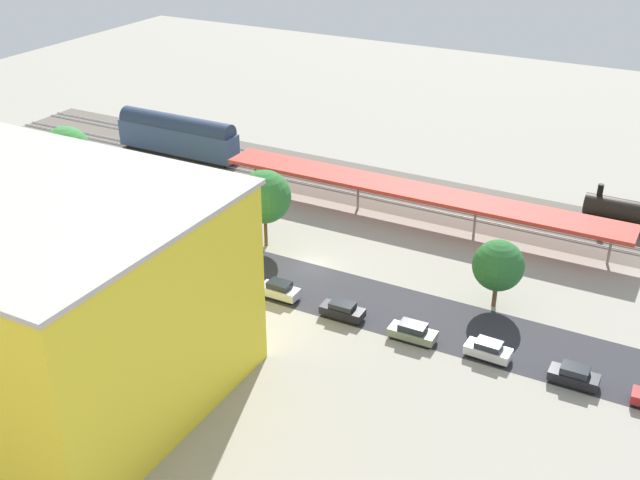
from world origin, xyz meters
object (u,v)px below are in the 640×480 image
object	(u,v)px
parked_car_1	(574,376)
parked_car_2	(488,351)
parked_car_4	(342,311)
street_tree_1	(209,196)
traffic_light	(102,179)
platform_canopy_near	(415,191)
parked_car_3	(412,333)
box_truck_0	(95,246)
street_tree_0	(221,195)
street_tree_4	(264,197)
street_tree_5	(498,265)
street_tree_2	(66,151)
street_tree_3	(189,192)
parked_car_5	(280,291)
freight_coach_far	(177,135)

from	to	relation	value
parked_car_1	parked_car_2	distance (m)	7.53
parked_car_4	street_tree_1	size ratio (longest dim) A/B	0.58
traffic_light	parked_car_4	bearing A→B (deg)	167.24
platform_canopy_near	traffic_light	size ratio (longest dim) A/B	8.50
parked_car_3	box_truck_0	world-z (taller)	box_truck_0
street_tree_0	street_tree_4	distance (m)	5.52
platform_canopy_near	street_tree_5	bearing A→B (deg)	135.05
street_tree_1	street_tree_4	distance (m)	7.26
parked_car_2	traffic_light	size ratio (longest dim) A/B	0.69
parked_car_1	street_tree_2	world-z (taller)	street_tree_2
street_tree_3	street_tree_4	size ratio (longest dim) A/B	0.82
parked_car_5	street_tree_4	size ratio (longest dim) A/B	0.45
parked_car_3	street_tree_5	xyz separation A→B (m)	(-4.88, -9.39, 3.78)
street_tree_2	street_tree_1	bearing A→B (deg)	178.79
freight_coach_far	traffic_light	distance (m)	19.60
street_tree_2	box_truck_0	bearing A→B (deg)	141.95
parked_car_3	street_tree_5	distance (m)	11.24
parked_car_4	street_tree_3	world-z (taller)	street_tree_3
platform_canopy_near	freight_coach_far	xyz separation A→B (m)	(38.94, -4.43, -0.69)
platform_canopy_near	street_tree_3	size ratio (longest dim) A/B	6.77
parked_car_3	street_tree_4	bearing A→B (deg)	-23.93
parked_car_5	box_truck_0	bearing A→B (deg)	6.39
parked_car_3	box_truck_0	size ratio (longest dim) A/B	0.47
street_tree_1	street_tree_0	bearing A→B (deg)	176.48
street_tree_1	street_tree_4	xyz separation A→B (m)	(-7.14, -0.57, 1.23)
traffic_light	box_truck_0	bearing A→B (deg)	127.87
street_tree_2	parked_car_3	bearing A→B (deg)	169.40
street_tree_2	street_tree_5	xyz separation A→B (m)	(-56.26, 0.22, -1.68)
street_tree_1	parked_car_4	bearing A→B (deg)	157.76
freight_coach_far	street_tree_4	bearing A→B (deg)	145.21
parked_car_1	parked_car_4	world-z (taller)	parked_car_1
parked_car_2	street_tree_5	size ratio (longest dim) A/B	0.58
parked_car_4	box_truck_0	bearing A→B (deg)	4.19
street_tree_3	street_tree_0	bearing A→B (deg)	-172.72
box_truck_0	street_tree_0	xyz separation A→B (m)	(-9.41, -10.89, 3.81)
traffic_light	street_tree_0	bearing A→B (deg)	-179.30
platform_canopy_near	parked_car_4	xyz separation A→B (m)	(-2.05, 23.39, -3.19)
street_tree_4	street_tree_5	xyz separation A→B (m)	(-26.76, 0.32, -1.55)
street_tree_4	street_tree_5	size ratio (longest dim) A/B	1.29
platform_canopy_near	parked_car_1	size ratio (longest dim) A/B	12.17
parked_car_4	parked_car_2	bearing A→B (deg)	-179.02
parked_car_4	street_tree_0	world-z (taller)	street_tree_0
platform_canopy_near	street_tree_1	size ratio (longest dim) A/B	6.82
parked_car_2	parked_car_4	xyz separation A→B (m)	(14.38, 0.25, -0.01)
parked_car_1	parked_car_2	world-z (taller)	parked_car_1
parked_car_4	street_tree_3	distance (m)	25.81
freight_coach_far	street_tree_1	world-z (taller)	street_tree_1
traffic_light	freight_coach_far	bearing A→B (deg)	-80.17
platform_canopy_near	parked_car_1	world-z (taller)	platform_canopy_near
parked_car_3	street_tree_0	size ratio (longest dim) A/B	0.55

